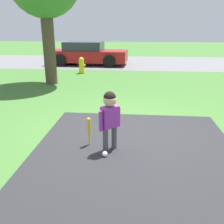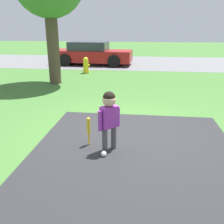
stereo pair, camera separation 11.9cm
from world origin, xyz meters
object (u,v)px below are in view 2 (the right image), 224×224
at_px(sports_ball, 104,154).
at_px(child, 109,113).
at_px(parked_car, 92,54).
at_px(baseball_bat, 89,127).
at_px(fire_hydrant, 86,65).

bearing_deg(sports_ball, child, 76.82).
distance_m(sports_ball, parked_car, 10.51).
relative_size(baseball_bat, sports_ball, 5.59).
distance_m(fire_hydrant, parked_car, 2.67).
xyz_separation_m(sports_ball, parked_car, (-2.25, 10.25, 0.55)).
bearing_deg(child, fire_hydrant, 64.38).
height_order(child, parked_car, parked_car).
bearing_deg(baseball_bat, parked_car, 100.97).
distance_m(child, fire_hydrant, 7.64).
bearing_deg(baseball_bat, child, -20.76).
height_order(child, sports_ball, child).
relative_size(child, fire_hydrant, 1.46).
relative_size(sports_ball, fire_hydrant, 0.13).
distance_m(sports_ball, fire_hydrant, 7.87).
distance_m(baseball_bat, sports_ball, 0.61).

